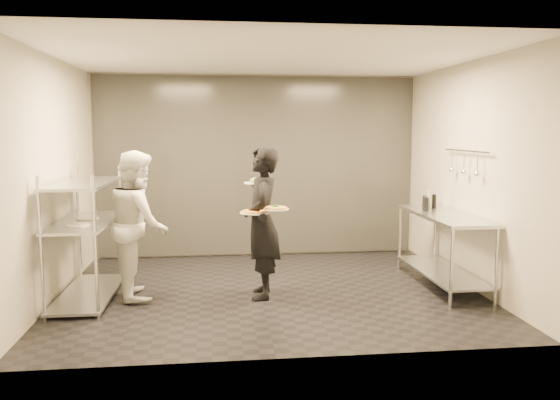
{
  "coord_description": "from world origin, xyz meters",
  "views": [
    {
      "loc": [
        -0.63,
        -6.45,
        1.94
      ],
      "look_at": [
        0.14,
        0.16,
        1.1
      ],
      "focal_mm": 35.0,
      "sensor_mm": 36.0,
      "label": 1
    }
  ],
  "objects": [
    {
      "name": "waiter",
      "position": [
        -0.11,
        -0.21,
        0.89
      ],
      "size": [
        0.46,
        0.67,
        1.77
      ],
      "primitive_type": "imported",
      "rotation": [
        0.0,
        0.0,
        -1.63
      ],
      "color": "black",
      "rests_on": "ground"
    },
    {
      "name": "bottle_dark",
      "position": [
        2.24,
        0.47,
        1.01
      ],
      "size": [
        0.05,
        0.05,
        0.19
      ],
      "primitive_type": "cylinder",
      "color": "black",
      "rests_on": "prep_counter"
    },
    {
      "name": "utensil_rail",
      "position": [
        2.43,
        -0.0,
        1.55
      ],
      "size": [
        0.07,
        1.2,
        0.31
      ],
      "color": "silver",
      "rests_on": "room_shell"
    },
    {
      "name": "salad_plate",
      "position": [
        -0.17,
        0.13,
        1.34
      ],
      "size": [
        0.26,
        0.26,
        0.07
      ],
      "color": "white",
      "rests_on": "waiter"
    },
    {
      "name": "pass_rack",
      "position": [
        -2.15,
        -0.0,
        0.77
      ],
      "size": [
        0.6,
        1.6,
        1.5
      ],
      "color": "silver",
      "rests_on": "ground"
    },
    {
      "name": "bottle_green",
      "position": [
        2.16,
        0.42,
        1.04
      ],
      "size": [
        0.07,
        0.07,
        0.24
      ],
      "primitive_type": "cylinder",
      "color": "gray",
      "rests_on": "prep_counter"
    },
    {
      "name": "bottle_clear",
      "position": [
        2.33,
        0.8,
        1.02
      ],
      "size": [
        0.06,
        0.06,
        0.19
      ],
      "primitive_type": "cylinder",
      "color": "gray",
      "rests_on": "prep_counter"
    },
    {
      "name": "chef",
      "position": [
        -1.55,
        -0.0,
        0.86
      ],
      "size": [
        0.82,
        0.96,
        1.72
      ],
      "primitive_type": "imported",
      "rotation": [
        0.0,
        0.0,
        1.79
      ],
      "color": "silver",
      "rests_on": "ground"
    },
    {
      "name": "prep_counter",
      "position": [
        2.18,
        0.0,
        0.63
      ],
      "size": [
        0.6,
        1.8,
        0.92
      ],
      "color": "silver",
      "rests_on": "ground"
    },
    {
      "name": "room_shell",
      "position": [
        0.0,
        1.18,
        1.4
      ],
      "size": [
        5.0,
        4.0,
        2.8
      ],
      "color": "black",
      "rests_on": "ground"
    },
    {
      "name": "pizza_plate_near",
      "position": [
        -0.21,
        -0.36,
        1.04
      ],
      "size": [
        0.34,
        0.34,
        0.05
      ],
      "color": "white",
      "rests_on": "waiter"
    },
    {
      "name": "pizza_plate_far",
      "position": [
        0.02,
        -0.47,
        1.09
      ],
      "size": [
        0.28,
        0.28,
        0.05
      ],
      "color": "white",
      "rests_on": "waiter"
    },
    {
      "name": "pos_monitor",
      "position": [
        2.06,
        0.31,
        1.01
      ],
      "size": [
        0.11,
        0.25,
        0.18
      ],
      "primitive_type": "cube",
      "rotation": [
        0.0,
        0.0,
        -0.26
      ],
      "color": "black",
      "rests_on": "prep_counter"
    }
  ]
}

